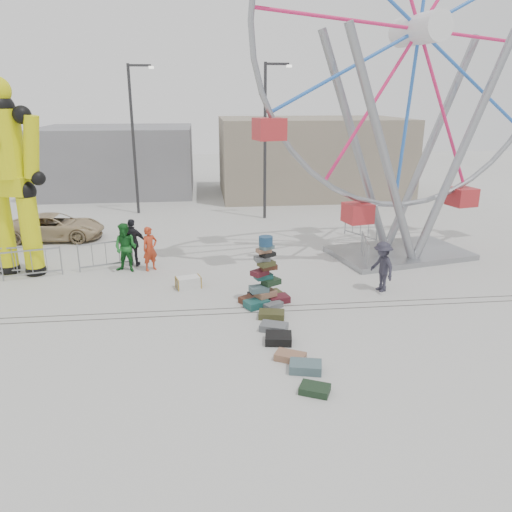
{
  "coord_description": "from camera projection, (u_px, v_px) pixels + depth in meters",
  "views": [
    {
      "loc": [
        -0.37,
        -13.42,
        6.36
      ],
      "look_at": [
        1.36,
        2.35,
        1.27
      ],
      "focal_mm": 35.0,
      "sensor_mm": 36.0,
      "label": 1
    }
  ],
  "objects": [
    {
      "name": "row_case_1",
      "position": [
        274.0,
        327.0,
        14.17
      ],
      "size": [
        0.89,
        0.74,
        0.2
      ],
      "primitive_type": "cube",
      "rotation": [
        0.0,
        0.0,
        -0.39
      ],
      "color": "slate",
      "rests_on": "ground"
    },
    {
      "name": "building_right",
      "position": [
        311.0,
        156.0,
        33.57
      ],
      "size": [
        12.0,
        8.0,
        5.0
      ],
      "primitive_type": "cube",
      "color": "gray",
      "rests_on": "ground"
    },
    {
      "name": "row_case_0",
      "position": [
        272.0,
        314.0,
        15.0
      ],
      "size": [
        0.85,
        0.63,
        0.2
      ],
      "primitive_type": "cube",
      "rotation": [
        0.0,
        0.0,
        -0.19
      ],
      "color": "#414221",
      "rests_on": "ground"
    },
    {
      "name": "row_case_3",
      "position": [
        290.0,
        357.0,
        12.58
      ],
      "size": [
        0.87,
        0.74,
        0.19
      ],
      "primitive_type": "cube",
      "rotation": [
        0.0,
        0.0,
        -0.49
      ],
      "color": "#97674D",
      "rests_on": "ground"
    },
    {
      "name": "barricade_dummy_b",
      "position": [
        32.0,
        264.0,
        18.15
      ],
      "size": [
        1.96,
        0.6,
        1.1
      ],
      "primitive_type": null,
      "rotation": [
        0.0,
        0.0,
        0.25
      ],
      "color": "gray",
      "rests_on": "ground"
    },
    {
      "name": "ground",
      "position": [
        219.0,
        323.0,
        14.68
      ],
      "size": [
        90.0,
        90.0,
        0.0
      ],
      "primitive_type": "plane",
      "color": "#9E9E99",
      "rests_on": "ground"
    },
    {
      "name": "building_left",
      "position": [
        118.0,
        160.0,
        34.21
      ],
      "size": [
        10.0,
        8.0,
        4.4
      ],
      "primitive_type": "cube",
      "color": "gray",
      "rests_on": "ground"
    },
    {
      "name": "lamp_post_right",
      "position": [
        267.0,
        134.0,
        25.94
      ],
      "size": [
        1.41,
        0.25,
        8.0
      ],
      "color": "#2D2D30",
      "rests_on": "ground"
    },
    {
      "name": "suitcase_tower",
      "position": [
        265.0,
        285.0,
        15.91
      ],
      "size": [
        1.7,
        1.49,
        2.23
      ],
      "rotation": [
        0.0,
        0.0,
        0.41
      ],
      "color": "#1B524F",
      "rests_on": "ground"
    },
    {
      "name": "parked_suv",
      "position": [
        55.0,
        227.0,
        23.03
      ],
      "size": [
        4.44,
        2.2,
        1.21
      ],
      "primitive_type": "imported",
      "rotation": [
        0.0,
        0.0,
        1.53
      ],
      "color": "tan",
      "rests_on": "ground"
    },
    {
      "name": "crash_test_dummy",
      "position": [
        8.0,
        171.0,
        17.62
      ],
      "size": [
        2.88,
        1.27,
        7.25
      ],
      "rotation": [
        0.0,
        0.0,
        -0.27
      ],
      "color": "black",
      "rests_on": "ground"
    },
    {
      "name": "pedestrian_green",
      "position": [
        126.0,
        248.0,
        18.71
      ],
      "size": [
        1.09,
        0.97,
        1.87
      ],
      "primitive_type": "imported",
      "rotation": [
        0.0,
        0.0,
        -0.33
      ],
      "color": "#186322",
      "rests_on": "ground"
    },
    {
      "name": "row_case_4",
      "position": [
        306.0,
        367.0,
        12.06
      ],
      "size": [
        0.87,
        0.67,
        0.23
      ],
      "primitive_type": "cube",
      "rotation": [
        0.0,
        0.0,
        -0.23
      ],
      "color": "slate",
      "rests_on": "ground"
    },
    {
      "name": "pedestrian_grey",
      "position": [
        382.0,
        267.0,
        16.84
      ],
      "size": [
        0.91,
        1.25,
        1.74
      ],
      "primitive_type": "imported",
      "rotation": [
        0.0,
        0.0,
        -1.31
      ],
      "color": "#252430",
      "rests_on": "ground"
    },
    {
      "name": "track_line_far",
      "position": [
        218.0,
        309.0,
        15.63
      ],
      "size": [
        40.0,
        0.04,
        0.01
      ],
      "primitive_type": "cube",
      "color": "#47443F",
      "rests_on": "ground"
    },
    {
      "name": "lamp_post_left",
      "position": [
        135.0,
        132.0,
        27.11
      ],
      "size": [
        1.41,
        0.25,
        8.0
      ],
      "color": "#2D2D30",
      "rests_on": "ground"
    },
    {
      "name": "track_line_near",
      "position": [
        218.0,
        314.0,
        15.25
      ],
      "size": [
        40.0,
        0.04,
        0.01
      ],
      "primitive_type": "cube",
      "color": "#47443F",
      "rests_on": "ground"
    },
    {
      "name": "barricade_dummy_c",
      "position": [
        106.0,
        255.0,
        19.11
      ],
      "size": [
        1.92,
        0.75,
        1.1
      ],
      "primitive_type": null,
      "rotation": [
        0.0,
        0.0,
        0.33
      ],
      "color": "gray",
      "rests_on": "ground"
    },
    {
      "name": "barricade_wheel_front",
      "position": [
        365.0,
        251.0,
        19.59
      ],
      "size": [
        0.47,
        1.98,
        1.1
      ],
      "primitive_type": null,
      "rotation": [
        0.0,
        0.0,
        1.38
      ],
      "color": "gray",
      "rests_on": "ground"
    },
    {
      "name": "barricade_wheel_back",
      "position": [
        360.0,
        227.0,
        23.19
      ],
      "size": [
        1.03,
        1.81,
        1.1
      ],
      "primitive_type": null,
      "rotation": [
        0.0,
        0.0,
        -1.08
      ],
      "color": "gray",
      "rests_on": "ground"
    },
    {
      "name": "pedestrian_red",
      "position": [
        150.0,
        249.0,
        18.88
      ],
      "size": [
        0.74,
        0.69,
        1.7
      ],
      "primitive_type": "imported",
      "rotation": [
        0.0,
        0.0,
        0.63
      ],
      "color": "#B23519",
      "rests_on": "ground"
    },
    {
      "name": "row_case_5",
      "position": [
        315.0,
        389.0,
        11.19
      ],
      "size": [
        0.79,
        0.7,
        0.17
      ],
      "primitive_type": "cube",
      "rotation": [
        0.0,
        0.0,
        -0.44
      ],
      "color": "#1B311D",
      "rests_on": "ground"
    },
    {
      "name": "steamer_trunk",
      "position": [
        188.0,
        282.0,
        17.3
      ],
      "size": [
        0.93,
        0.68,
        0.39
      ],
      "primitive_type": "cube",
      "rotation": [
        0.0,
        0.0,
        0.26
      ],
      "color": "silver",
      "rests_on": "ground"
    },
    {
      "name": "row_case_2",
      "position": [
        278.0,
        338.0,
        13.48
      ],
      "size": [
        0.8,
        0.71,
        0.23
      ],
      "primitive_type": "cube",
      "rotation": [
        0.0,
        0.0,
        -0.16
      ],
      "color": "black",
      "rests_on": "ground"
    },
    {
      "name": "pedestrian_black",
      "position": [
        133.0,
        243.0,
        19.33
      ],
      "size": [
        1.17,
        0.68,
        1.88
      ],
      "primitive_type": "imported",
      "rotation": [
        0.0,
        0.0,
        2.93
      ],
      "color": "black",
      "rests_on": "ground"
    },
    {
      "name": "ferris_wheel",
      "position": [
        417.0,
        62.0,
        18.57
      ],
      "size": [
        12.97,
        4.38,
        15.38
      ],
      "rotation": [
        0.0,
        0.0,
        0.22
      ],
      "color": "gray",
      "rests_on": "ground"
    }
  ]
}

